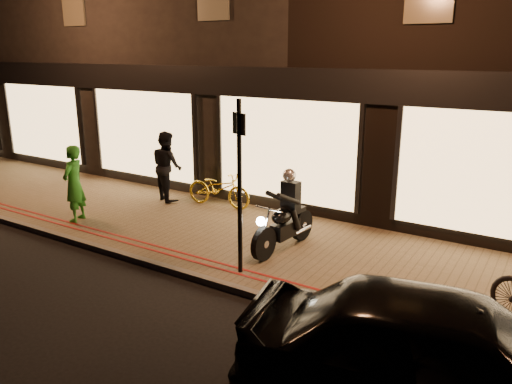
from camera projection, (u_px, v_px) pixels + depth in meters
ground at (176, 276)px, 8.86m from camera, size 90.00×90.00×0.00m
sidewalk at (239, 238)px, 10.47m from camera, size 50.00×4.00×0.12m
kerb_stone at (177, 272)px, 8.89m from camera, size 50.00×0.14×0.12m
red_kerb_lines at (195, 259)px, 9.28m from camera, size 50.00×0.26×0.01m
building_row at (368, 37)px, 15.02m from camera, size 48.00×10.11×8.50m
motorcycle at (285, 219)px, 9.61m from camera, size 0.61×1.94×1.59m
sign_post at (240, 179)px, 8.30m from camera, size 0.33×0.17×3.00m
bicycle_gold at (219, 188)px, 12.31m from camera, size 1.79×0.73×0.92m
person_green at (74, 184)px, 11.17m from camera, size 0.61×0.74×1.74m
person_dark at (167, 166)px, 12.76m from camera, size 1.07×0.98×1.79m
parked_car at (449, 361)px, 5.17m from camera, size 4.72×2.64×1.52m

